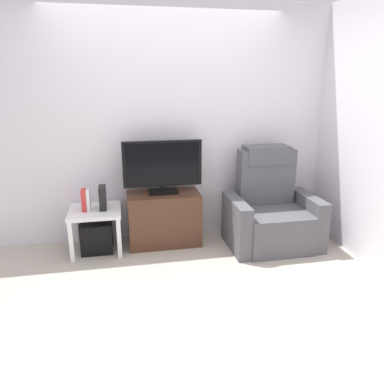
{
  "coord_description": "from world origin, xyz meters",
  "views": [
    {
      "loc": [
        -0.54,
        -3.02,
        1.8
      ],
      "look_at": [
        0.16,
        0.5,
        0.7
      ],
      "focal_mm": 34.72,
      "sensor_mm": 36.0,
      "label": 1
    }
  ],
  "objects_px": {
    "recliner_armchair": "(271,212)",
    "subwoofer_box": "(97,236)",
    "tv_stand": "(164,218)",
    "book_middle": "(88,200)",
    "television": "(163,166)",
    "book_leftmost": "(84,200)",
    "game_console": "(103,198)",
    "side_table": "(95,216)"
  },
  "relations": [
    {
      "from": "tv_stand",
      "to": "book_leftmost",
      "type": "xyz_separation_m",
      "value": [
        -0.84,
        -0.06,
        0.29
      ]
    },
    {
      "from": "tv_stand",
      "to": "book_middle",
      "type": "relative_size",
      "value": 3.55
    },
    {
      "from": "book_leftmost",
      "to": "book_middle",
      "type": "bearing_deg",
      "value": 0.0
    },
    {
      "from": "recliner_armchair",
      "to": "side_table",
      "type": "xyz_separation_m",
      "value": [
        -1.91,
        0.19,
        0.02
      ]
    },
    {
      "from": "tv_stand",
      "to": "subwoofer_box",
      "type": "height_order",
      "value": "tv_stand"
    },
    {
      "from": "tv_stand",
      "to": "recliner_armchair",
      "type": "relative_size",
      "value": 0.73
    },
    {
      "from": "tv_stand",
      "to": "book_leftmost",
      "type": "relative_size",
      "value": 3.41
    },
    {
      "from": "recliner_armchair",
      "to": "game_console",
      "type": "height_order",
      "value": "recliner_armchair"
    },
    {
      "from": "subwoofer_box",
      "to": "book_leftmost",
      "type": "xyz_separation_m",
      "value": [
        -0.1,
        -0.02,
        0.42
      ]
    },
    {
      "from": "subwoofer_box",
      "to": "book_middle",
      "type": "relative_size",
      "value": 1.48
    },
    {
      "from": "subwoofer_box",
      "to": "television",
      "type": "bearing_deg",
      "value": 4.53
    },
    {
      "from": "tv_stand",
      "to": "side_table",
      "type": "relative_size",
      "value": 1.47
    },
    {
      "from": "television",
      "to": "book_leftmost",
      "type": "distance_m",
      "value": 0.9
    },
    {
      "from": "side_table",
      "to": "subwoofer_box",
      "type": "distance_m",
      "value": 0.23
    },
    {
      "from": "book_leftmost",
      "to": "game_console",
      "type": "bearing_deg",
      "value": 8.97
    },
    {
      "from": "tv_stand",
      "to": "television",
      "type": "height_order",
      "value": "television"
    },
    {
      "from": "recliner_armchair",
      "to": "book_leftmost",
      "type": "relative_size",
      "value": 4.65
    },
    {
      "from": "subwoofer_box",
      "to": "book_leftmost",
      "type": "relative_size",
      "value": 1.42
    },
    {
      "from": "recliner_armchair",
      "to": "subwoofer_box",
      "type": "bearing_deg",
      "value": 175.32
    },
    {
      "from": "recliner_armchair",
      "to": "book_leftmost",
      "type": "xyz_separation_m",
      "value": [
        -2.01,
        0.17,
        0.21
      ]
    },
    {
      "from": "book_middle",
      "to": "game_console",
      "type": "xyz_separation_m",
      "value": [
        0.15,
        0.03,
        0.01
      ]
    },
    {
      "from": "recliner_armchair",
      "to": "game_console",
      "type": "bearing_deg",
      "value": 174.73
    },
    {
      "from": "television",
      "to": "recliner_armchair",
      "type": "relative_size",
      "value": 0.79
    },
    {
      "from": "recliner_armchair",
      "to": "book_middle",
      "type": "xyz_separation_m",
      "value": [
        -1.97,
        0.17,
        0.21
      ]
    },
    {
      "from": "subwoofer_box",
      "to": "book_middle",
      "type": "distance_m",
      "value": 0.42
    },
    {
      "from": "television",
      "to": "game_console",
      "type": "height_order",
      "value": "television"
    },
    {
      "from": "game_console",
      "to": "side_table",
      "type": "bearing_deg",
      "value": -173.66
    },
    {
      "from": "tv_stand",
      "to": "book_middle",
      "type": "xyz_separation_m",
      "value": [
        -0.8,
        -0.06,
        0.28
      ]
    },
    {
      "from": "television",
      "to": "game_console",
      "type": "xyz_separation_m",
      "value": [
        -0.65,
        -0.05,
        -0.3
      ]
    },
    {
      "from": "television",
      "to": "recliner_armchair",
      "type": "bearing_deg",
      "value": -11.88
    },
    {
      "from": "subwoofer_box",
      "to": "side_table",
      "type": "bearing_deg",
      "value": 180.0
    },
    {
      "from": "side_table",
      "to": "recliner_armchair",
      "type": "bearing_deg",
      "value": -5.62
    },
    {
      "from": "book_leftmost",
      "to": "game_console",
      "type": "relative_size",
      "value": 0.95
    },
    {
      "from": "side_table",
      "to": "subwoofer_box",
      "type": "xyz_separation_m",
      "value": [
        0.0,
        0.0,
        -0.23
      ]
    },
    {
      "from": "side_table",
      "to": "book_leftmost",
      "type": "bearing_deg",
      "value": -168.69
    },
    {
      "from": "recliner_armchair",
      "to": "subwoofer_box",
      "type": "height_order",
      "value": "recliner_armchair"
    },
    {
      "from": "recliner_armchair",
      "to": "game_console",
      "type": "xyz_separation_m",
      "value": [
        -1.82,
        0.2,
        0.22
      ]
    },
    {
      "from": "television",
      "to": "book_middle",
      "type": "distance_m",
      "value": 0.86
    },
    {
      "from": "side_table",
      "to": "game_console",
      "type": "bearing_deg",
      "value": 6.34
    },
    {
      "from": "recliner_armchair",
      "to": "subwoofer_box",
      "type": "distance_m",
      "value": 1.93
    },
    {
      "from": "television",
      "to": "subwoofer_box",
      "type": "relative_size",
      "value": 2.59
    },
    {
      "from": "tv_stand",
      "to": "side_table",
      "type": "distance_m",
      "value": 0.75
    }
  ]
}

